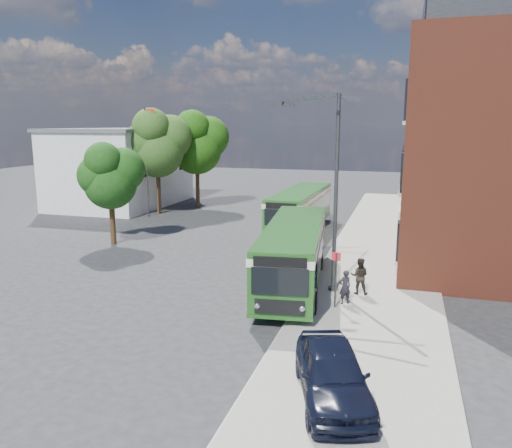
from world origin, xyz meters
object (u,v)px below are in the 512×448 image
(bus_front, at_px, (294,249))
(parked_car, at_px, (333,373))
(bus_rear, at_px, (300,207))
(street_lamp, at_px, (328,190))

(bus_front, relative_size, parked_car, 2.48)
(bus_front, relative_size, bus_rear, 1.05)
(street_lamp, height_order, bus_front, street_lamp)
(bus_front, xyz_separation_m, parked_car, (3.30, -9.88, -0.91))
(parked_car, bearing_deg, bus_rear, 86.57)
(street_lamp, height_order, parked_car, street_lamp)
(bus_rear, relative_size, parked_car, 2.36)
(bus_rear, xyz_separation_m, parked_car, (5.53, -22.19, -0.91))
(bus_rear, distance_m, parked_car, 22.89)
(street_lamp, relative_size, parked_car, 1.98)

